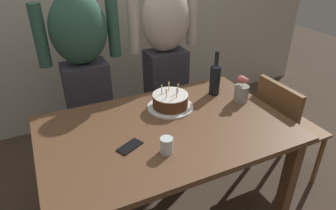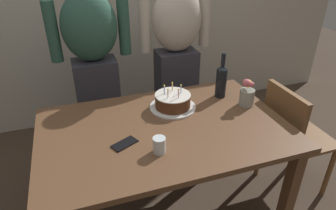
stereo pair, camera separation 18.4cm
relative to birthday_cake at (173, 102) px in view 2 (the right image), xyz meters
name	(u,v)px [view 2 (the right image)]	position (x,y,z in m)	size (l,w,h in m)	color
dining_table	(165,140)	(-0.12, -0.20, -0.14)	(1.50, 0.96, 0.74)	brown
birthday_cake	(173,102)	(0.00, 0.00, 0.00)	(0.31, 0.31, 0.17)	white
water_glass_near	(159,145)	(-0.23, -0.43, 0.00)	(0.07, 0.07, 0.09)	silver
wine_bottle	(221,80)	(0.38, 0.05, 0.08)	(0.08, 0.08, 0.33)	black
cell_phone	(125,144)	(-0.39, -0.30, -0.04)	(0.14, 0.07, 0.01)	black
flower_vase	(247,94)	(0.49, -0.12, 0.04)	(0.10, 0.10, 0.20)	#999E93
person_man_bearded	(94,66)	(-0.44, 0.60, 0.09)	(0.61, 0.27, 1.66)	#33333D
person_woman_cardigan	(176,56)	(0.25, 0.60, 0.09)	(0.61, 0.27, 1.66)	#33333D
dining_chair	(291,133)	(0.82, -0.25, -0.27)	(0.42, 0.42, 0.87)	brown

